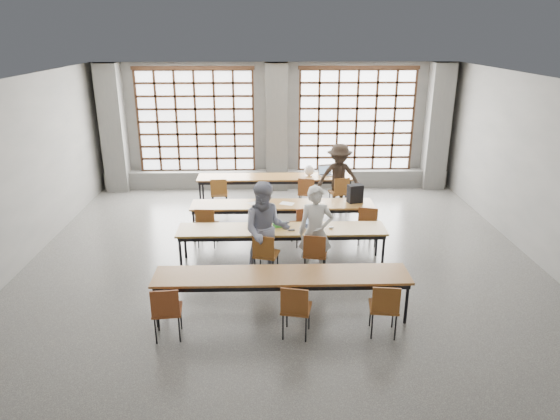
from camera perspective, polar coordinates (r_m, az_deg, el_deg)
The scene contains 40 objects.
floor at distance 9.60m, azimuth 0.29°, elevation -6.86°, with size 11.00×11.00×0.00m, color #4A4A47.
ceiling at distance 8.61m, azimuth 0.33°, elevation 14.42°, with size 11.00×11.00×0.00m, color silver.
wall_back at distance 14.30m, azimuth -0.41°, elevation 9.57°, with size 10.00×10.00×0.00m, color slate.
wall_front at distance 4.02m, azimuth 3.01°, elevation -20.11°, with size 10.00×10.00×0.00m, color slate.
wall_left at distance 10.11m, azimuth -29.34°, elevation 2.56°, with size 11.00×11.00×0.00m, color slate.
wall_right at distance 10.39m, azimuth 29.12°, elevation 3.01°, with size 11.00×11.00×0.00m, color slate.
column_left at distance 14.64m, azimuth -18.50°, elevation 8.80°, with size 0.60×0.55×3.50m, color #5C5C59.
column_mid at distance 14.02m, azimuth -0.39°, elevation 9.36°, with size 0.60×0.55×3.50m, color #5C5C59.
column_right at distance 14.81m, azimuth 17.52°, elevation 9.02°, with size 0.60×0.55×3.50m, color #5C5C59.
window_left at distance 14.33m, azimuth -9.58°, elevation 9.93°, with size 3.32×0.12×3.00m.
window_right at distance 14.42m, azimuth 8.71°, elevation 10.04°, with size 3.32×0.12×3.00m.
sill_ledge at distance 14.45m, azimuth -0.38°, elevation 3.57°, with size 9.80×0.35×0.50m, color #5C5C59.
desk_row_a at distance 13.01m, azimuth -0.60°, elevation 3.59°, with size 4.00×0.70×0.73m.
desk_row_b at distance 10.96m, azimuth 0.28°, elevation 0.42°, with size 4.00×0.70×0.73m.
desk_row_c at distance 9.60m, azimuth 0.21°, elevation -2.49°, with size 4.00×0.70×0.73m.
desk_row_d at distance 7.88m, azimuth 0.20°, elevation -7.77°, with size 4.00×0.70×0.73m.
chair_back_left at distance 12.50m, azimuth -6.97°, elevation 2.14°, with size 0.44×0.44×0.88m.
chair_back_mid at distance 12.48m, azimuth 3.06°, elevation 2.24°, with size 0.50×0.50×0.88m.
chair_back_right at distance 12.58m, azimuth 6.85°, elevation 2.26°, with size 0.51×0.51×0.88m.
chair_mid_left at distance 10.49m, azimuth -8.42°, elevation -1.48°, with size 0.46×0.46×0.88m.
chair_mid_centre at distance 10.44m, azimuth 2.70°, elevation -1.38°, with size 0.51×0.52×0.88m.
chair_mid_right at distance 10.62m, azimuth 10.02°, elevation -1.28°, with size 0.52×0.52×0.88m.
chair_front_left at distance 9.08m, azimuth -1.70°, elevation -4.77°, with size 0.52×0.52×0.88m.
chair_front_right at distance 9.11m, azimuth 4.02°, elevation -4.69°, with size 0.49×0.50×0.88m.
chair_near_left at distance 7.54m, azimuth -12.86°, elevation -10.84°, with size 0.46×0.46×0.88m.
chair_near_mid at distance 7.40m, azimuth 1.79°, elevation -10.89°, with size 0.50×0.50×0.88m.
chair_near_right at distance 7.59m, azimuth 11.87°, elevation -10.54°, with size 0.47×0.47×0.88m.
student_male at distance 9.10m, azimuth 4.09°, elevation -2.51°, with size 0.63×0.41×1.72m, color silver.
student_female at distance 9.04m, azimuth -1.59°, elevation -2.32°, with size 0.88×0.68×1.81m, color #19214D.
student_back at distance 12.61m, azimuth 6.75°, elevation 3.77°, with size 1.09×0.63×1.69m, color black.
laptop_front at distance 9.69m, azimuth 3.57°, elevation -1.51°, with size 0.44×0.41×0.26m.
laptop_back at distance 13.17m, azimuth 5.24°, elevation 4.29°, with size 0.41×0.37×0.26m.
mouse at distance 9.63m, azimuth 5.88°, elevation -2.00°, with size 0.10×0.06×0.04m, color white.
green_box at distance 9.63m, azimuth -0.10°, elevation -1.70°, with size 0.25×0.09×0.09m, color green.
phone at distance 9.49m, azimuth 1.32°, elevation -2.30°, with size 0.13×0.06×0.01m, color black.
paper_sheet_a at distance 10.98m, azimuth -2.85°, elevation 0.80°, with size 0.30×0.21×0.00m, color silver.
paper_sheet_c at distance 10.94m, azimuth 0.81°, elevation 0.75°, with size 0.30×0.21×0.00m, color white.
backpack at distance 11.08m, azimuth 8.58°, elevation 1.87°, with size 0.32×0.20×0.40m, color black.
plastic_bag at distance 13.04m, azimuth 3.36°, elevation 4.56°, with size 0.26×0.21×0.29m, color white.
red_pouch at distance 7.62m, azimuth -12.78°, elevation -10.77°, with size 0.20×0.08×0.06m, color #B21628.
Camera 1 is at (-0.28, -8.56, 4.33)m, focal length 32.00 mm.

